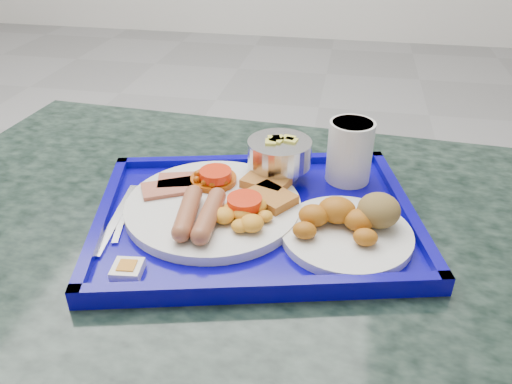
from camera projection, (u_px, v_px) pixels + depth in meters
floor at (136, 213)px, 2.12m from camera, size 6.00×6.00×0.00m
table at (247, 317)px, 0.86m from camera, size 1.23×0.86×0.74m
tray at (256, 218)px, 0.76m from camera, size 0.55×0.45×0.03m
main_plate at (218, 203)px, 0.76m from camera, size 0.27×0.27×0.04m
bread_plate at (350, 225)px, 0.70m from camera, size 0.19×0.19×0.06m
fruit_bowl at (279, 154)px, 0.83m from camera, size 0.11×0.11×0.07m
juice_cup at (350, 150)px, 0.82m from camera, size 0.07×0.07×0.10m
spoon at (143, 201)px, 0.79m from camera, size 0.05×0.15×0.01m
knife at (117, 218)px, 0.75m from camera, size 0.03×0.19×0.00m
jam_packet at (128, 270)px, 0.64m from camera, size 0.04×0.04×0.02m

